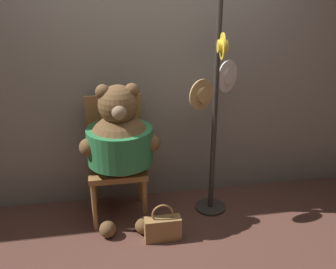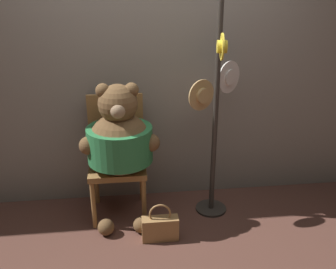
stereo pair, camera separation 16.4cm
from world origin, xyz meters
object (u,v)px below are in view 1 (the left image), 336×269
Objects in this scene: handbag_on_ground at (163,227)px; hat_display_rack at (214,114)px; chair at (116,154)px; teddy_bear at (120,141)px.

hat_display_rack is at bearing 35.09° from handbag_on_ground.
chair is 0.75m from handbag_on_ground.
hat_display_rack is 5.66× the size of handbag_on_ground.
chair is at bearing 122.94° from handbag_on_ground.
chair is 0.25m from teddy_bear.
handbag_on_ground is at bearing -49.21° from teddy_bear.
chair is 3.22× the size of handbag_on_ground.
chair is 0.86× the size of teddy_bear.
teddy_bear is at bearing -179.34° from hat_display_rack.
teddy_bear is 0.66× the size of hat_display_rack.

